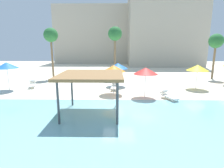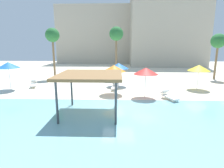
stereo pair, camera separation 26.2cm
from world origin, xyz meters
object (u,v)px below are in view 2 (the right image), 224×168
(beach_umbrella_orange_0, at_px, (114,68))
(beach_umbrella_blue_3, at_px, (119,66))
(lounge_chair_0, at_px, (169,96))
(shade_pavilion, at_px, (90,76))
(lounge_chair_1, at_px, (33,84))
(palm_tree_2, at_px, (218,42))
(beach_umbrella_red_4, at_px, (146,71))
(lounge_chair_2, at_px, (115,86))
(beach_umbrella_yellow_1, at_px, (199,68))
(palm_tree_1, at_px, (52,36))
(palm_tree_0, at_px, (116,35))
(beach_umbrella_blue_5, at_px, (8,65))

(beach_umbrella_orange_0, distance_m, beach_umbrella_blue_3, 3.42)
(lounge_chair_0, bearing_deg, shade_pavilion, -81.57)
(lounge_chair_1, bearing_deg, palm_tree_2, 84.65)
(beach_umbrella_red_4, height_order, lounge_chair_2, beach_umbrella_red_4)
(beach_umbrella_orange_0, relative_size, lounge_chair_1, 1.39)
(palm_tree_2, bearing_deg, lounge_chair_2, -154.97)
(shade_pavilion, xyz_separation_m, beach_umbrella_red_4, (4.25, 4.24, -0.21))
(beach_umbrella_yellow_1, relative_size, lounge_chair_1, 1.30)
(palm_tree_1, relative_size, palm_tree_2, 1.13)
(lounge_chair_0, relative_size, lounge_chair_1, 1.00)
(beach_umbrella_orange_0, xyz_separation_m, beach_umbrella_blue_3, (0.45, 3.39, -0.14))
(lounge_chair_0, distance_m, lounge_chair_2, 5.90)
(beach_umbrella_orange_0, height_order, palm_tree_0, palm_tree_0)
(lounge_chair_0, xyz_separation_m, palm_tree_1, (-13.27, 9.96, 5.42))
(beach_umbrella_blue_3, height_order, lounge_chair_1, beach_umbrella_blue_3)
(beach_umbrella_yellow_1, bearing_deg, beach_umbrella_blue_3, 171.08)
(beach_umbrella_blue_5, height_order, palm_tree_0, palm_tree_0)
(beach_umbrella_yellow_1, bearing_deg, palm_tree_1, 160.82)
(beach_umbrella_blue_5, xyz_separation_m, lounge_chair_0, (15.64, -3.10, -2.25))
(palm_tree_0, bearing_deg, beach_umbrella_blue_3, -86.32)
(lounge_chair_0, bearing_deg, palm_tree_0, -177.49)
(lounge_chair_2, bearing_deg, beach_umbrella_blue_3, 171.08)
(beach_umbrella_orange_0, xyz_separation_m, beach_umbrella_yellow_1, (8.80, 2.08, -0.18))
(shade_pavilion, xyz_separation_m, palm_tree_0, (1.56, 13.92, 3.33))
(palm_tree_1, bearing_deg, beach_umbrella_blue_3, -27.72)
(beach_umbrella_blue_5, height_order, lounge_chair_2, beach_umbrella_blue_5)
(beach_umbrella_yellow_1, distance_m, lounge_chair_1, 18.02)
(shade_pavilion, relative_size, lounge_chair_2, 2.12)
(beach_umbrella_blue_3, distance_m, lounge_chair_0, 7.05)
(beach_umbrella_blue_5, bearing_deg, palm_tree_1, 70.95)
(beach_umbrella_red_4, bearing_deg, palm_tree_0, 105.55)
(beach_umbrella_orange_0, xyz_separation_m, palm_tree_0, (0.12, 8.51, 3.47))
(beach_umbrella_yellow_1, height_order, palm_tree_1, palm_tree_1)
(beach_umbrella_orange_0, bearing_deg, lounge_chair_0, -21.33)
(palm_tree_0, bearing_deg, lounge_chair_0, -65.96)
(beach_umbrella_orange_0, height_order, beach_umbrella_yellow_1, beach_umbrella_orange_0)
(beach_umbrella_red_4, relative_size, lounge_chair_1, 1.35)
(beach_umbrella_red_4, relative_size, lounge_chair_2, 1.38)
(palm_tree_2, bearing_deg, beach_umbrella_yellow_1, -128.79)
(beach_umbrella_blue_5, height_order, palm_tree_1, palm_tree_1)
(beach_umbrella_orange_0, relative_size, palm_tree_2, 0.45)
(beach_umbrella_blue_5, bearing_deg, lounge_chair_1, 36.57)
(beach_umbrella_yellow_1, xyz_separation_m, beach_umbrella_blue_3, (-8.35, 1.31, 0.04))
(lounge_chair_1, bearing_deg, lounge_chair_2, 65.85)
(lounge_chair_1, distance_m, lounge_chair_2, 9.21)
(beach_umbrella_yellow_1, distance_m, beach_umbrella_blue_5, 19.72)
(beach_umbrella_yellow_1, bearing_deg, beach_umbrella_red_4, -151.49)
(beach_umbrella_yellow_1, height_order, palm_tree_2, palm_tree_2)
(lounge_chair_0, xyz_separation_m, palm_tree_2, (8.88, 9.93, 4.67))
(beach_umbrella_blue_3, bearing_deg, beach_umbrella_orange_0, -97.52)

